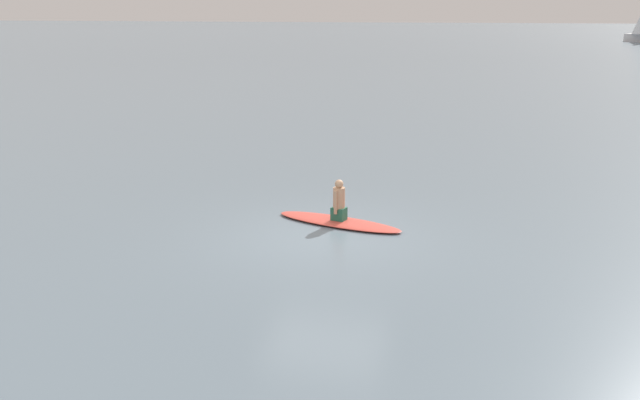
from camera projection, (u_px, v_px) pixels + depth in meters
The scene contains 3 objects.
ground_plane at pixel (325, 237), 14.36m from camera, with size 400.00×400.00×0.00m, color slate.
surfboard at pixel (339, 222), 15.23m from camera, with size 2.93×0.77×0.08m, color #D84C3F.
person_paddler at pixel (339, 202), 15.11m from camera, with size 0.35×0.39×0.89m.
Camera 1 is at (2.97, -13.32, 4.53)m, focal length 39.61 mm.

